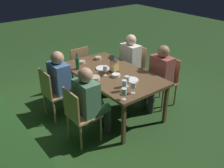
# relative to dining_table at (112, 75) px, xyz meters

# --- Properties ---
(ground_plane) EXTENTS (16.00, 16.00, 0.00)m
(ground_plane) POSITION_rel_dining_table_xyz_m (0.00, 0.00, -0.68)
(ground_plane) COLOR #26471E
(dining_table) EXTENTS (1.82, 1.02, 0.73)m
(dining_table) POSITION_rel_dining_table_xyz_m (0.00, 0.00, 0.00)
(dining_table) COLOR brown
(dining_table) RESTS_ON ground
(chair_side_right_a) EXTENTS (0.42, 0.40, 0.87)m
(chair_side_right_a) POSITION_rel_dining_table_xyz_m (-0.41, 0.90, -0.19)
(chair_side_right_a) COLOR #9E7A51
(chair_side_right_a) RESTS_ON ground
(person_in_green) EXTENTS (0.38, 0.47, 1.15)m
(person_in_green) POSITION_rel_dining_table_xyz_m (-0.41, 0.71, -0.04)
(person_in_green) COLOR #4C7A5B
(person_in_green) RESTS_ON ground
(chair_head_far) EXTENTS (0.40, 0.42, 0.87)m
(chair_head_far) POSITION_rel_dining_table_xyz_m (1.16, 0.00, -0.19)
(chair_head_far) COLOR #9E7A51
(chair_head_far) RESTS_ON ground
(chair_side_left_b) EXTENTS (0.42, 0.40, 0.87)m
(chair_side_left_b) POSITION_rel_dining_table_xyz_m (0.41, -0.90, -0.19)
(chair_side_left_b) COLOR #9E7A51
(chair_side_left_b) RESTS_ON ground
(person_in_cream) EXTENTS (0.38, 0.47, 1.15)m
(person_in_cream) POSITION_rel_dining_table_xyz_m (0.41, -0.71, -0.04)
(person_in_cream) COLOR white
(person_in_cream) RESTS_ON ground
(chair_side_left_a) EXTENTS (0.42, 0.40, 0.87)m
(chair_side_left_a) POSITION_rel_dining_table_xyz_m (-0.41, -0.90, -0.19)
(chair_side_left_a) COLOR #9E7A51
(chair_side_left_a) RESTS_ON ground
(person_in_rust) EXTENTS (0.38, 0.47, 1.15)m
(person_in_rust) POSITION_rel_dining_table_xyz_m (-0.41, -0.71, -0.04)
(person_in_rust) COLOR #9E4C47
(person_in_rust) RESTS_ON ground
(chair_side_right_b) EXTENTS (0.42, 0.40, 0.87)m
(chair_side_right_b) POSITION_rel_dining_table_xyz_m (0.41, 0.90, -0.19)
(chair_side_right_b) COLOR #9E7A51
(chair_side_right_b) RESTS_ON ground
(person_in_blue) EXTENTS (0.38, 0.47, 1.15)m
(person_in_blue) POSITION_rel_dining_table_xyz_m (0.41, 0.71, -0.04)
(person_in_blue) COLOR #426699
(person_in_blue) RESTS_ON ground
(lantern_centerpiece) EXTENTS (0.15, 0.15, 0.27)m
(lantern_centerpiece) POSITION_rel_dining_table_xyz_m (0.01, -0.05, 0.20)
(lantern_centerpiece) COLOR black
(lantern_centerpiece) RESTS_ON dining_table
(green_bottle_on_table) EXTENTS (0.07, 0.07, 0.29)m
(green_bottle_on_table) POSITION_rel_dining_table_xyz_m (0.48, 0.38, 0.16)
(green_bottle_on_table) COLOR #195128
(green_bottle_on_table) RESTS_ON dining_table
(wine_glass_a) EXTENTS (0.08, 0.08, 0.17)m
(wine_glass_a) POSITION_rel_dining_table_xyz_m (-0.80, 0.42, 0.17)
(wine_glass_a) COLOR silver
(wine_glass_a) RESTS_ON dining_table
(wine_glass_b) EXTENTS (0.08, 0.08, 0.17)m
(wine_glass_b) POSITION_rel_dining_table_xyz_m (-0.62, 0.26, 0.17)
(wine_glass_b) COLOR silver
(wine_glass_b) RESTS_ON dining_table
(wine_glass_c) EXTENTS (0.08, 0.08, 0.17)m
(wine_glass_c) POSITION_rel_dining_table_xyz_m (-0.75, 0.20, 0.17)
(wine_glass_c) COLOR silver
(wine_glass_c) RESTS_ON dining_table
(wine_glass_d) EXTENTS (0.08, 0.08, 0.17)m
(wine_glass_d) POSITION_rel_dining_table_xyz_m (-0.54, 0.14, 0.17)
(wine_glass_d) COLOR silver
(wine_glass_d) RESTS_ON dining_table
(wine_glass_e) EXTENTS (0.08, 0.08, 0.17)m
(wine_glass_e) POSITION_rel_dining_table_xyz_m (-0.03, 0.16, 0.17)
(wine_glass_e) COLOR silver
(wine_glass_e) RESTS_ON dining_table
(plate_a) EXTENTS (0.22, 0.22, 0.01)m
(plate_a) POSITION_rel_dining_table_xyz_m (-0.42, -0.06, 0.06)
(plate_a) COLOR white
(plate_a) RESTS_ON dining_table
(plate_b) EXTENTS (0.24, 0.24, 0.01)m
(plate_b) POSITION_rel_dining_table_xyz_m (0.23, 0.03, 0.06)
(plate_b) COLOR white
(plate_b) RESTS_ON dining_table
(bowl_olives) EXTENTS (0.12, 0.12, 0.05)m
(bowl_olives) POSITION_rel_dining_table_xyz_m (0.63, -0.16, 0.08)
(bowl_olives) COLOR #BCAD8E
(bowl_olives) RESTS_ON dining_table
(bowl_bread) EXTENTS (0.12, 0.12, 0.04)m
(bowl_bread) POSITION_rel_dining_table_xyz_m (0.67, 0.18, 0.07)
(bowl_bread) COLOR #BCAD8E
(bowl_bread) RESTS_ON dining_table
(bowl_salad) EXTENTS (0.17, 0.17, 0.05)m
(bowl_salad) POSITION_rel_dining_table_xyz_m (-0.06, 0.39, 0.08)
(bowl_salad) COLOR #BCAD8E
(bowl_salad) RESTS_ON dining_table
(bowl_dip) EXTENTS (0.13, 0.13, 0.05)m
(bowl_dip) POSITION_rel_dining_table_xyz_m (-0.17, 0.05, 0.08)
(bowl_dip) COLOR silver
(bowl_dip) RESTS_ON dining_table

